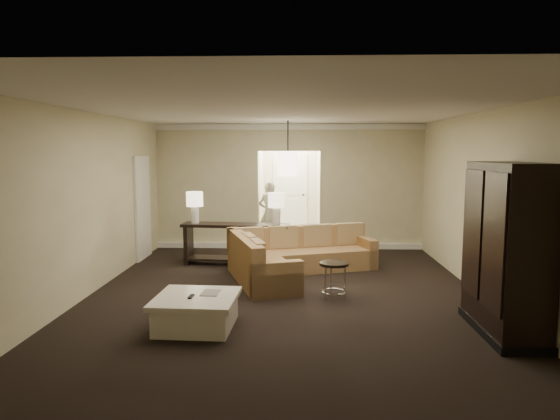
{
  "coord_description": "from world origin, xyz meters",
  "views": [
    {
      "loc": [
        0.19,
        -7.21,
        2.21
      ],
      "look_at": [
        -0.1,
        1.2,
        1.2
      ],
      "focal_mm": 32.0,
      "sensor_mm": 36.0,
      "label": 1
    }
  ],
  "objects_px": {
    "coffee_table": "(196,311)",
    "person": "(270,210)",
    "sectional_sofa": "(291,257)",
    "armoire": "(506,253)",
    "console_table": "(236,240)",
    "drink_table": "(334,273)"
  },
  "relations": [
    {
      "from": "coffee_table",
      "to": "person",
      "type": "height_order",
      "value": "person"
    },
    {
      "from": "sectional_sofa",
      "to": "armoire",
      "type": "xyz_separation_m",
      "value": [
        2.61,
        -2.78,
        0.67
      ]
    },
    {
      "from": "console_table",
      "to": "armoire",
      "type": "bearing_deg",
      "value": -38.98
    },
    {
      "from": "sectional_sofa",
      "to": "console_table",
      "type": "height_order",
      "value": "sectional_sofa"
    },
    {
      "from": "drink_table",
      "to": "coffee_table",
      "type": "bearing_deg",
      "value": -144.21
    },
    {
      "from": "sectional_sofa",
      "to": "coffee_table",
      "type": "xyz_separation_m",
      "value": [
        -1.15,
        -2.71,
        -0.11
      ]
    },
    {
      "from": "person",
      "to": "coffee_table",
      "type": "bearing_deg",
      "value": 98.1
    },
    {
      "from": "sectional_sofa",
      "to": "console_table",
      "type": "xyz_separation_m",
      "value": [
        -1.09,
        0.79,
        0.16
      ]
    },
    {
      "from": "coffee_table",
      "to": "armoire",
      "type": "height_order",
      "value": "armoire"
    },
    {
      "from": "armoire",
      "to": "coffee_table",
      "type": "bearing_deg",
      "value": 178.95
    },
    {
      "from": "armoire",
      "to": "person",
      "type": "height_order",
      "value": "armoire"
    },
    {
      "from": "coffee_table",
      "to": "console_table",
      "type": "xyz_separation_m",
      "value": [
        0.06,
        3.5,
        0.27
      ]
    },
    {
      "from": "drink_table",
      "to": "person",
      "type": "xyz_separation_m",
      "value": [
        -1.19,
        4.19,
        0.44
      ]
    },
    {
      "from": "armoire",
      "to": "drink_table",
      "type": "relative_size",
      "value": 3.77
    },
    {
      "from": "sectional_sofa",
      "to": "drink_table",
      "type": "xyz_separation_m",
      "value": [
        0.66,
        -1.4,
        0.07
      ]
    },
    {
      "from": "sectional_sofa",
      "to": "armoire",
      "type": "bearing_deg",
      "value": -64.66
    },
    {
      "from": "person",
      "to": "armoire",
      "type": "bearing_deg",
      "value": 133.93
    },
    {
      "from": "coffee_table",
      "to": "drink_table",
      "type": "bearing_deg",
      "value": 35.79
    },
    {
      "from": "console_table",
      "to": "person",
      "type": "height_order",
      "value": "person"
    },
    {
      "from": "console_table",
      "to": "drink_table",
      "type": "height_order",
      "value": "console_table"
    },
    {
      "from": "sectional_sofa",
      "to": "person",
      "type": "relative_size",
      "value": 1.71
    },
    {
      "from": "drink_table",
      "to": "person",
      "type": "bearing_deg",
      "value": 105.88
    }
  ]
}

